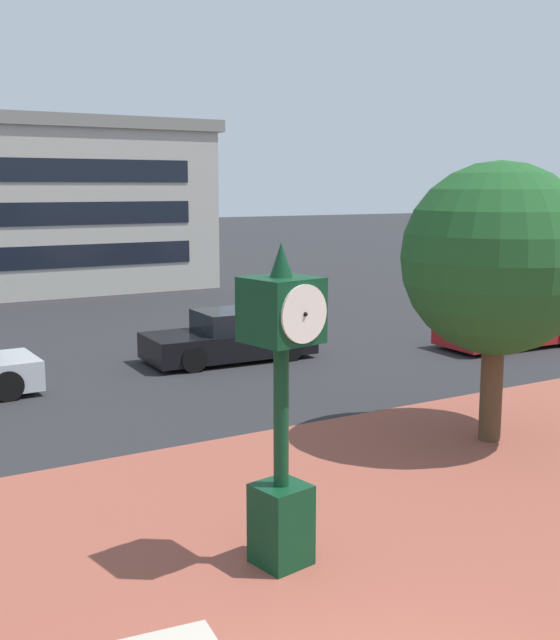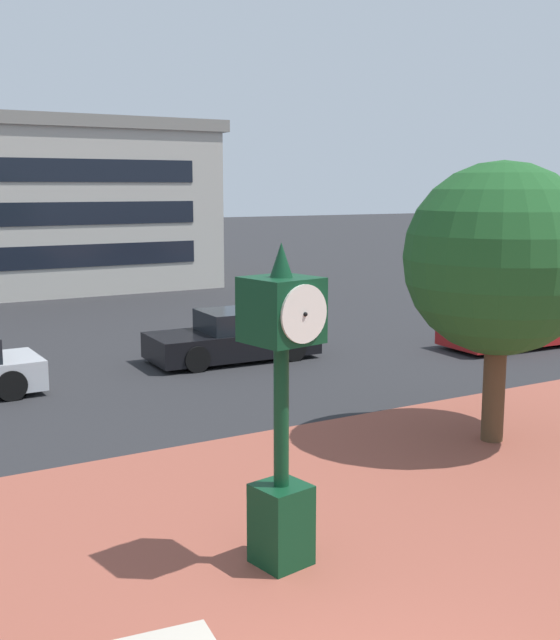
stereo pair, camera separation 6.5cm
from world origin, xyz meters
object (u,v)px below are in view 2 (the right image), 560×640
plaza_tree (503,263)px  car_street_distant (234,338)px  car_street_mid (516,326)px  street_clock (281,401)px

plaza_tree → car_street_distant: plaza_tree is taller
plaza_tree → car_street_mid: plaza_tree is taller
car_street_mid → car_street_distant: bearing=74.8°
car_street_mid → car_street_distant: same height
plaza_tree → car_street_distant: size_ratio=1.11×
street_clock → plaza_tree: size_ratio=0.78×
car_street_distant → street_clock: bearing=158.3°
plaza_tree → car_street_distant: 8.45m
street_clock → car_street_distant: street_clock is taller
street_clock → car_street_distant: bearing=56.0°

